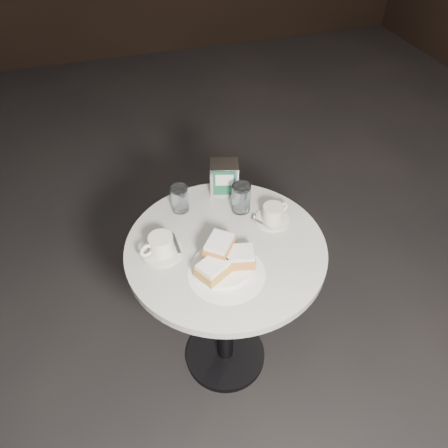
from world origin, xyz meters
TOP-DOWN VIEW (x-y plane):
  - ground at (0.00, 0.00)m, footprint 7.00×7.00m
  - cafe_table at (0.00, 0.00)m, footprint 0.70×0.70m
  - sugar_spill at (-0.03, -0.12)m, footprint 0.26×0.26m
  - beignet_plate at (-0.04, -0.09)m, footprint 0.23×0.23m
  - coffee_cup_left at (-0.22, 0.03)m, footprint 0.18×0.18m
  - coffee_cup_right at (0.20, 0.07)m, footprint 0.16×0.16m
  - water_glass_left at (-0.11, 0.23)m, footprint 0.07×0.07m
  - water_glass_right at (0.11, 0.16)m, footprint 0.07×0.07m
  - napkin_dispenser at (0.08, 0.29)m, footprint 0.13×0.11m

SIDE VIEW (x-z plane):
  - ground at x=0.00m, z-range 0.00..0.00m
  - cafe_table at x=0.00m, z-range 0.17..0.92m
  - sugar_spill at x=-0.03m, z-range 0.74..0.75m
  - coffee_cup_right at x=0.20m, z-range 0.74..0.81m
  - coffee_cup_left at x=-0.22m, z-range 0.74..0.81m
  - beignet_plate at x=-0.04m, z-range 0.73..0.83m
  - water_glass_left at x=-0.11m, z-range 0.74..0.85m
  - water_glass_right at x=0.11m, z-range 0.74..0.86m
  - napkin_dispenser at x=0.08m, z-range 0.75..0.87m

